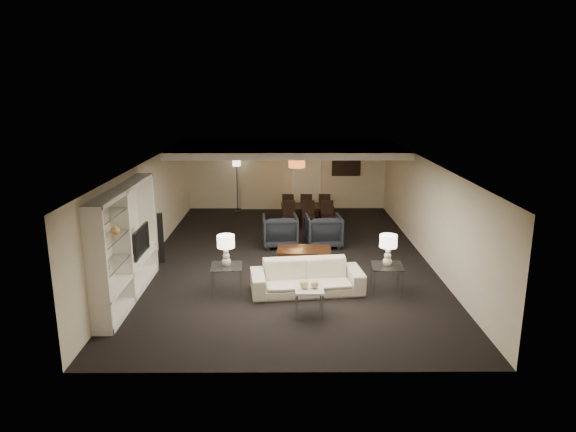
% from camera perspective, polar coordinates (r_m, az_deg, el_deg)
% --- Properties ---
extents(floor, '(11.00, 11.00, 0.00)m').
position_cam_1_polar(floor, '(13.28, 0.00, -4.60)').
color(floor, black).
rests_on(floor, ground).
extents(ceiling, '(7.00, 11.00, 0.02)m').
position_cam_1_polar(ceiling, '(12.70, 0.00, 6.13)').
color(ceiling, silver).
rests_on(ceiling, ground).
extents(wall_back, '(7.00, 0.02, 2.50)m').
position_cam_1_polar(wall_back, '(18.33, -0.11, 4.67)').
color(wall_back, beige).
rests_on(wall_back, ground).
extents(wall_front, '(7.00, 0.02, 2.50)m').
position_cam_1_polar(wall_front, '(7.70, 0.26, -8.99)').
color(wall_front, beige).
rests_on(wall_front, ground).
extents(wall_left, '(0.02, 11.00, 2.50)m').
position_cam_1_polar(wall_left, '(13.38, -15.16, 0.60)').
color(wall_left, beige).
rests_on(wall_left, ground).
extents(wall_right, '(0.02, 11.00, 2.50)m').
position_cam_1_polar(wall_right, '(13.42, 15.12, 0.64)').
color(wall_right, beige).
rests_on(wall_right, ground).
extents(ceiling_soffit, '(7.00, 4.00, 0.20)m').
position_cam_1_polar(ceiling_soffit, '(16.19, -0.08, 7.52)').
color(ceiling_soffit, silver).
rests_on(ceiling_soffit, ceiling).
extents(curtains, '(1.50, 0.12, 2.40)m').
position_cam_1_polar(curtains, '(18.28, -2.94, 4.47)').
color(curtains, beige).
rests_on(curtains, wall_back).
extents(door, '(0.90, 0.05, 2.10)m').
position_cam_1_polar(door, '(18.35, 2.08, 4.04)').
color(door, silver).
rests_on(door, wall_back).
extents(painting, '(0.95, 0.04, 0.65)m').
position_cam_1_polar(painting, '(18.37, 6.49, 5.55)').
color(painting, '#142D38').
rests_on(painting, wall_back).
extents(media_unit, '(0.38, 3.40, 2.35)m').
position_cam_1_polar(media_unit, '(10.94, -17.55, -2.99)').
color(media_unit, white).
rests_on(media_unit, wall_left).
extents(pendant_light, '(0.52, 0.52, 0.24)m').
position_cam_1_polar(pendant_light, '(16.25, 0.98, 5.84)').
color(pendant_light, '#D8591E').
rests_on(pendant_light, ceiling_soffit).
extents(sofa, '(2.46, 1.20, 0.69)m').
position_cam_1_polar(sofa, '(10.99, 2.10, -6.81)').
color(sofa, beige).
rests_on(sofa, floor).
extents(coffee_table, '(1.34, 0.83, 0.46)m').
position_cam_1_polar(coffee_table, '(12.53, 1.79, -4.67)').
color(coffee_table, black).
rests_on(coffee_table, floor).
extents(armchair_left, '(1.02, 1.04, 0.88)m').
position_cam_1_polar(armchair_left, '(14.08, -0.90, -1.64)').
color(armchair_left, black).
rests_on(armchair_left, floor).
extents(armchair_right, '(1.02, 1.04, 0.88)m').
position_cam_1_polar(armchair_right, '(14.12, 3.98, -1.63)').
color(armchair_right, black).
rests_on(armchair_right, floor).
extents(side_table_left, '(0.69, 0.69, 0.61)m').
position_cam_1_polar(side_table_left, '(11.06, -6.80, -6.99)').
color(side_table_left, white).
rests_on(side_table_left, floor).
extents(side_table_right, '(0.69, 0.69, 0.61)m').
position_cam_1_polar(side_table_right, '(11.20, 10.89, -6.88)').
color(side_table_right, white).
rests_on(side_table_right, floor).
extents(table_lamp_left, '(0.41, 0.41, 0.67)m').
position_cam_1_polar(table_lamp_left, '(10.85, -6.90, -3.85)').
color(table_lamp_left, beige).
rests_on(table_lamp_left, side_table_left).
extents(table_lamp_right, '(0.40, 0.40, 0.67)m').
position_cam_1_polar(table_lamp_right, '(10.99, 11.04, -3.77)').
color(table_lamp_right, silver).
rests_on(table_lamp_right, side_table_right).
extents(marble_table, '(0.54, 0.54, 0.54)m').
position_cam_1_polar(marble_table, '(10.00, 2.37, -9.47)').
color(marble_table, silver).
rests_on(marble_table, floor).
extents(gold_gourd_a, '(0.17, 0.17, 0.17)m').
position_cam_1_polar(gold_gourd_a, '(9.86, 1.80, -7.57)').
color(gold_gourd_a, '#E7D57A').
rests_on(gold_gourd_a, marble_table).
extents(gold_gourd_b, '(0.15, 0.15, 0.15)m').
position_cam_1_polar(gold_gourd_b, '(9.87, 2.97, -7.62)').
color(gold_gourd_b, tan).
rests_on(gold_gourd_b, marble_table).
extents(television, '(1.05, 0.14, 0.61)m').
position_cam_1_polar(television, '(11.53, -16.49, -2.67)').
color(television, black).
rests_on(television, media_unit).
extents(vase_blue, '(0.15, 0.15, 0.16)m').
position_cam_1_polar(vase_blue, '(9.82, -19.65, -5.33)').
color(vase_blue, '#2858B0').
rests_on(vase_blue, media_unit).
extents(vase_amber, '(0.17, 0.17, 0.18)m').
position_cam_1_polar(vase_amber, '(10.28, -18.67, -1.39)').
color(vase_amber, gold).
rests_on(vase_amber, media_unit).
extents(floor_speaker, '(0.17, 0.17, 1.26)m').
position_cam_1_polar(floor_speaker, '(13.13, -13.96, -2.38)').
color(floor_speaker, black).
rests_on(floor_speaker, floor).
extents(dining_table, '(1.69, 0.97, 0.58)m').
position_cam_1_polar(dining_table, '(16.46, 2.16, 0.15)').
color(dining_table, black).
rests_on(dining_table, floor).
extents(chair_nl, '(0.42, 0.42, 0.87)m').
position_cam_1_polar(chair_nl, '(15.77, 0.09, 0.08)').
color(chair_nl, black).
rests_on(chair_nl, floor).
extents(chair_nm, '(0.41, 0.41, 0.87)m').
position_cam_1_polar(chair_nm, '(15.79, 2.26, 0.08)').
color(chair_nm, black).
rests_on(chair_nm, floor).
extents(chair_nr, '(0.42, 0.42, 0.87)m').
position_cam_1_polar(chair_nr, '(15.83, 4.43, 0.08)').
color(chair_nr, black).
rests_on(chair_nr, floor).
extents(chair_fl, '(0.44, 0.44, 0.87)m').
position_cam_1_polar(chair_fl, '(17.04, 0.05, 1.14)').
color(chair_fl, black).
rests_on(chair_fl, floor).
extents(chair_fm, '(0.44, 0.44, 0.87)m').
position_cam_1_polar(chair_fm, '(17.05, 2.07, 1.15)').
color(chair_fm, black).
rests_on(chair_fm, floor).
extents(chair_fr, '(0.44, 0.44, 0.87)m').
position_cam_1_polar(chair_fr, '(17.09, 4.08, 1.15)').
color(chair_fr, black).
rests_on(chair_fr, floor).
extents(floor_lamp, '(0.34, 0.34, 1.87)m').
position_cam_1_polar(floor_lamp, '(17.93, -5.68, 3.38)').
color(floor_lamp, black).
rests_on(floor_lamp, floor).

